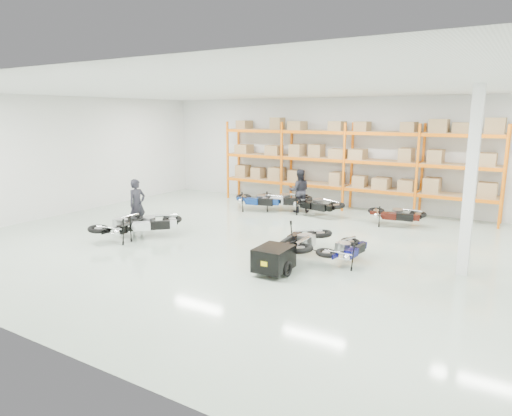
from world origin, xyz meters
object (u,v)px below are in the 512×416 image
Objects in this scene: moto_black_far_left at (122,221)px; person_back at (299,191)px; person_left at (137,205)px; moto_back_d at (396,211)px; moto_back_b at (284,196)px; moto_touring_right at (303,236)px; moto_back_c at (316,201)px; moto_blue_centre at (346,245)px; trailer at (274,259)px; moto_silver_left at (148,219)px; moto_back_a at (259,197)px.

person_back is at bearing -119.05° from moto_black_far_left.
moto_back_d is at bearing -47.13° from person_left.
person_left is (-2.69, -5.33, 0.27)m from moto_back_b.
person_left is at bearing 138.96° from moto_back_b.
moto_touring_right is 1.02× the size of moto_back_c.
person_left reaches higher than moto_blue_centre.
moto_black_far_left is at bearing 18.73° from moto_blue_centre.
moto_blue_centre is 0.81× the size of moto_touring_right.
moto_back_d is at bearing 70.90° from moto_touring_right.
moto_back_b is (-3.35, 6.75, 0.20)m from trailer.
moto_back_c is 0.92m from person_back.
moto_back_b is at bearing 114.73° from trailer.
moto_back_c reaches higher than moto_silver_left.
moto_silver_left is at bearing -178.05° from moto_touring_right.
moto_back_a is at bearing -32.83° from moto_blue_centre.
moto_silver_left is 1.09m from person_left.
moto_back_a reaches higher than trailer.
person_back is at bearing 109.87° from trailer.
moto_silver_left is at bearing -109.38° from person_left.
moto_back_a is 0.96× the size of moto_back_b.
moto_silver_left reaches higher than moto_blue_centre.
trailer is (5.10, -0.95, -0.17)m from moto_silver_left.
person_left is (-1.87, -4.79, 0.29)m from moto_back_a.
moto_back_b reaches higher than moto_black_far_left.
moto_back_b is at bearing 80.48° from moto_back_d.
moto_blue_centre is at bearing -132.26° from moto_back_c.
moto_blue_centre is at bearing -128.40° from moto_silver_left.
person_left is at bearing 165.11° from trailer.
moto_back_c is (3.26, 5.61, 0.01)m from moto_silver_left.
person_back is (3.35, 5.39, -0.00)m from person_left.
moto_back_d is (1.20, 4.91, -0.07)m from moto_touring_right.
moto_silver_left is 1.00× the size of moto_back_a.
moto_back_c is at bearing 82.74° from moto_back_d.
moto_black_far_left is 1.08× the size of moto_back_d.
moto_back_d is at bearing -142.60° from moto_black_far_left.
person_left reaches higher than moto_black_far_left.
moto_back_a is 1.09× the size of person_back.
moto_black_far_left is 9.18m from moto_back_d.
moto_touring_right reaches higher than trailer.
trailer is at bearing -95.33° from moto_touring_right.
person_left is at bearing -72.72° from moto_black_far_left.
moto_blue_centre is at bearing -79.94° from person_left.
moto_touring_right is 5.87m from person_back.
moto_back_b is at bearing 98.15° from moto_back_c.
moto_back_c is at bearing 105.06° from moto_touring_right.
moto_back_a is 0.98m from moto_back_b.
moto_black_far_left is 6.05m from moto_back_a.
moto_black_far_left is 5.61m from trailer.
moto_back_d reaches higher than moto_blue_centre.
person_left is at bearing 118.65° from moto_back_d.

